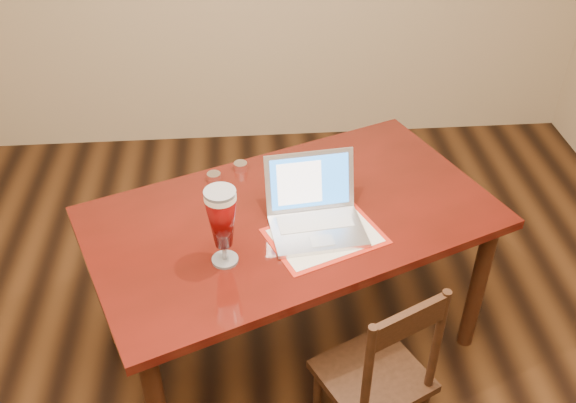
{
  "coord_description": "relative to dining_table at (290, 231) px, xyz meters",
  "views": [
    {
      "loc": [
        -0.02,
        -1.45,
        2.39
      ],
      "look_at": [
        0.14,
        0.57,
        0.85
      ],
      "focal_mm": 40.0,
      "sensor_mm": 36.0,
      "label": 1
    }
  ],
  "objects": [
    {
      "name": "dining_chair",
      "position": [
        0.29,
        -0.55,
        -0.28
      ],
      "size": [
        0.49,
        0.48,
        0.88
      ],
      "rotation": [
        0.0,
        0.0,
        0.45
      ],
      "color": "#321A0D",
      "rests_on": "ground"
    },
    {
      "name": "room_shell",
      "position": [
        -0.15,
        -0.59,
        1.07
      ],
      "size": [
        4.51,
        5.01,
        2.71
      ],
      "color": "tan",
      "rests_on": "ground"
    },
    {
      "name": "dining_table",
      "position": [
        0.0,
        0.0,
        0.0
      ],
      "size": [
        1.87,
        1.47,
        1.09
      ],
      "rotation": [
        0.0,
        0.0,
        0.39
      ],
      "color": "#470E09",
      "rests_on": "ground"
    }
  ]
}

